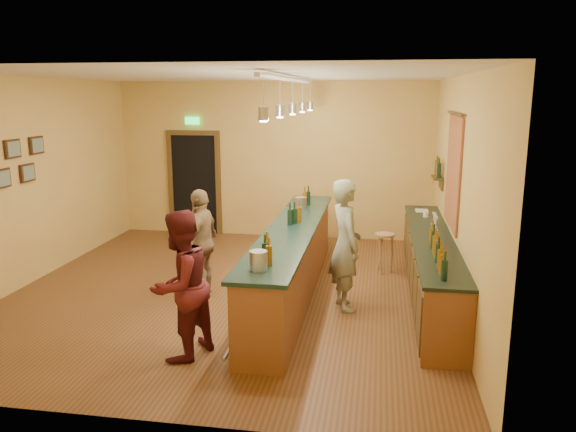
% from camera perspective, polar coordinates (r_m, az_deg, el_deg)
% --- Properties ---
extents(floor, '(7.00, 7.00, 0.00)m').
position_cam_1_polar(floor, '(8.69, -5.82, -7.60)').
color(floor, '#523117').
rests_on(floor, ground).
extents(ceiling, '(6.50, 7.00, 0.02)m').
position_cam_1_polar(ceiling, '(8.18, -6.32, 13.98)').
color(ceiling, silver).
rests_on(ceiling, wall_back).
extents(wall_back, '(6.50, 0.02, 3.20)m').
position_cam_1_polar(wall_back, '(11.67, -1.53, 5.67)').
color(wall_back, tan).
rests_on(wall_back, floor).
extents(wall_front, '(6.50, 0.02, 3.20)m').
position_cam_1_polar(wall_front, '(5.08, -16.48, -3.68)').
color(wall_front, tan).
rests_on(wall_front, floor).
extents(wall_left, '(0.02, 7.00, 3.20)m').
position_cam_1_polar(wall_left, '(9.66, -25.02, 3.12)').
color(wall_left, tan).
rests_on(wall_left, floor).
extents(wall_right, '(0.02, 7.00, 3.20)m').
position_cam_1_polar(wall_right, '(8.07, 16.82, 2.14)').
color(wall_right, tan).
rests_on(wall_right, floor).
extents(doorway, '(1.15, 0.09, 2.48)m').
position_cam_1_polar(doorway, '(12.14, -9.46, 3.51)').
color(doorway, black).
rests_on(doorway, wall_back).
extents(tapestry, '(0.03, 1.40, 1.60)m').
position_cam_1_polar(tapestry, '(8.42, 16.45, 4.30)').
color(tapestry, maroon).
rests_on(tapestry, wall_right).
extents(bottle_shelf, '(0.17, 0.55, 0.54)m').
position_cam_1_polar(bottle_shelf, '(9.92, 15.02, 4.45)').
color(bottle_shelf, '#453014').
rests_on(bottle_shelf, wall_right).
extents(back_counter, '(0.60, 4.55, 1.27)m').
position_cam_1_polar(back_counter, '(8.47, 14.31, -5.00)').
color(back_counter, brown).
rests_on(back_counter, floor).
extents(tasting_bar, '(0.74, 5.10, 1.38)m').
position_cam_1_polar(tasting_bar, '(8.31, 0.42, -4.07)').
color(tasting_bar, brown).
rests_on(tasting_bar, floor).
extents(pendant_track, '(0.11, 4.60, 0.50)m').
position_cam_1_polar(pendant_track, '(7.98, 0.46, 12.54)').
color(pendant_track, silver).
rests_on(pendant_track, ceiling).
extents(bartender, '(0.65, 0.78, 1.83)m').
position_cam_1_polar(bartender, '(7.77, 5.86, -2.94)').
color(bartender, gray).
rests_on(bartender, floor).
extents(customer_a, '(0.91, 1.02, 1.71)m').
position_cam_1_polar(customer_a, '(6.43, -10.89, -6.95)').
color(customer_a, '#59191E').
rests_on(customer_a, floor).
extents(customer_b, '(0.47, 0.97, 1.60)m').
position_cam_1_polar(customer_b, '(8.43, -8.74, -2.63)').
color(customer_b, '#997A51').
rests_on(customer_b, floor).
extents(bar_stool, '(0.33, 0.33, 0.67)m').
position_cam_1_polar(bar_stool, '(9.51, 9.78, -2.64)').
color(bar_stool, '#976244').
rests_on(bar_stool, floor).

